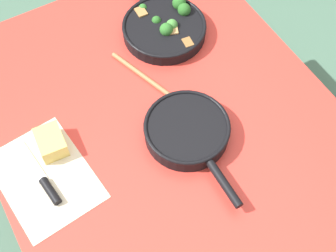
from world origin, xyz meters
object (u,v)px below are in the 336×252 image
Objects in this scene: wooden_spoon at (170,95)px; cheese_block at (51,142)px; skillet_broccoli at (164,27)px; skillet_eggs at (187,131)px; grater_knife at (44,181)px.

cheese_block is (0.02, 0.38, 0.02)m from wooden_spoon.
skillet_broccoli is 1.05× the size of skillet_eggs.
skillet_broccoli is at bearing -67.68° from grater_knife.
wooden_spoon is (-0.24, 0.12, -0.02)m from skillet_broccoli.
skillet_broccoli reaches higher than wooden_spoon.
wooden_spoon is at bearing 170.58° from skillet_eggs.
wooden_spoon is 1.66× the size of grater_knife.
skillet_eggs is at bearing -106.31° from grater_knife.
skillet_eggs is (-0.38, 0.14, 0.00)m from skillet_broccoli.
skillet_broccoli is 0.64m from grater_knife.
grater_knife is (-0.31, 0.56, -0.02)m from skillet_broccoli.
wooden_spoon is 3.81× the size of cheese_block.
grater_knife is 0.11m from cheese_block.
skillet_broccoli is at bearing 160.44° from skillet_eggs.
skillet_eggs is 3.86× the size of cheese_block.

